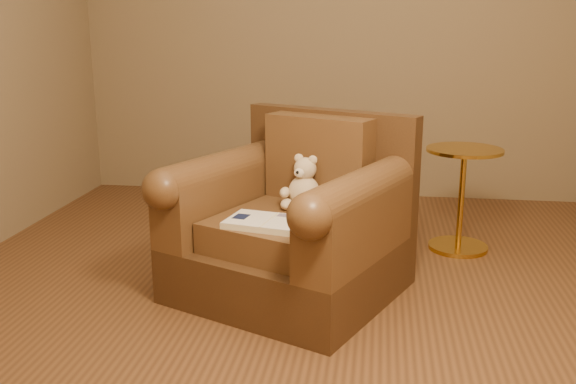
# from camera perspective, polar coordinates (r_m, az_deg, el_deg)

# --- Properties ---
(floor) EXTENTS (4.00, 4.00, 0.00)m
(floor) POSITION_cam_1_polar(r_m,az_deg,el_deg) (3.32, 1.81, -8.99)
(floor) COLOR brown
(floor) RESTS_ON ground
(armchair) EXTENTS (1.29, 1.26, 0.89)m
(armchair) POSITION_cam_1_polar(r_m,az_deg,el_deg) (3.24, 0.54, -3.02)
(armchair) COLOR #412915
(armchair) RESTS_ON floor
(teddy_bear) EXTENTS (0.20, 0.23, 0.27)m
(teddy_bear) POSITION_cam_1_polar(r_m,az_deg,el_deg) (3.26, 1.31, 0.43)
(teddy_bear) COLOR beige
(teddy_bear) RESTS_ON armchair
(guidebook) EXTENTS (0.44, 0.31, 0.03)m
(guidebook) POSITION_cam_1_polar(r_m,az_deg,el_deg) (2.98, -1.64, -2.75)
(guidebook) COLOR beige
(guidebook) RESTS_ON armchair
(side_table) EXTENTS (0.45, 0.45, 0.62)m
(side_table) POSITION_cam_1_polar(r_m,az_deg,el_deg) (3.97, 15.16, -0.33)
(side_table) COLOR gold
(side_table) RESTS_ON floor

